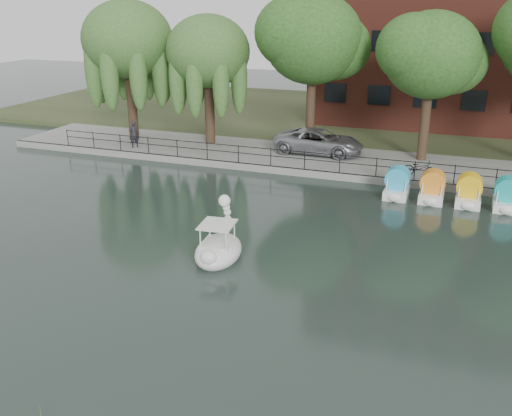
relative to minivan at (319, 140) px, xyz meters
The scene contains 14 objects.
ground_plane 16.78m from the minivan, 89.74° to the right, with size 120.00×120.00×0.00m, color #303E38.
promenade 1.30m from the minivan, 84.10° to the right, with size 40.00×6.00×0.40m, color gray.
kerb 3.84m from the minivan, 88.82° to the right, with size 40.00×0.25×0.40m, color gray.
land_strip 13.31m from the minivan, 89.67° to the left, with size 60.00×22.00×0.36m, color #47512D.
railing 3.49m from the minivan, 88.75° to the right, with size 32.00×0.05×1.00m.
willow_left 14.09m from the minivan, behind, with size 5.88×5.88×9.01m.
willow_mid 8.95m from the minivan, behind, with size 5.32×5.32×8.15m.
broadleaf_center 6.01m from the minivan, 126.15° to the left, with size 6.00×6.00×9.25m.
broadleaf_right 7.98m from the minivan, ahead, with size 5.40×5.40×8.32m.
minivan is the anchor object (origin of this frame).
bicycle 6.88m from the minivan, 23.91° to the right, with size 1.72×0.60×1.00m, color gray.
pedestrian 11.75m from the minivan, 167.16° to the right, with size 0.71×0.48×1.98m, color black.
swan_boat 15.17m from the minivan, 90.22° to the right, with size 1.98×2.88×2.30m.
pedal_boat_row 10.39m from the minivan, 31.55° to the right, with size 7.95×1.70×1.40m.
Camera 1 is at (8.10, -16.66, 9.45)m, focal length 40.00 mm.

